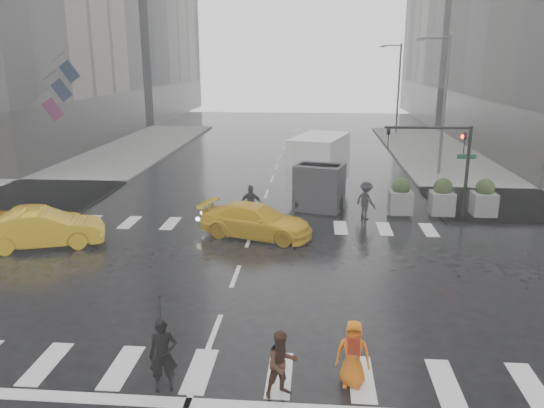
# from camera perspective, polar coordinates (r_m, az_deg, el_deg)

# --- Properties ---
(ground) EXTENTS (120.00, 120.00, 0.00)m
(ground) POSITION_cam_1_polar(r_m,az_deg,el_deg) (19.22, -3.95, -7.75)
(ground) COLOR black
(ground) RESTS_ON ground
(road_markings) EXTENTS (18.00, 48.00, 0.01)m
(road_markings) POSITION_cam_1_polar(r_m,az_deg,el_deg) (19.22, -3.95, -7.73)
(road_markings) COLOR silver
(road_markings) RESTS_ON ground
(traffic_signal_pole) EXTENTS (4.45, 0.42, 4.50)m
(traffic_signal_pole) POSITION_cam_1_polar(r_m,az_deg,el_deg) (26.58, 18.33, 5.24)
(traffic_signal_pole) COLOR black
(traffic_signal_pole) RESTS_ON ground
(street_lamp_near) EXTENTS (2.15, 0.22, 9.00)m
(street_lamp_near) POSITION_cam_1_polar(r_m,az_deg,el_deg) (36.47, 17.87, 10.58)
(street_lamp_near) COLOR #59595B
(street_lamp_near) RESTS_ON ground
(street_lamp_far) EXTENTS (2.15, 0.22, 9.00)m
(street_lamp_far) POSITION_cam_1_polar(r_m,az_deg,el_deg) (56.11, 13.34, 12.32)
(street_lamp_far) COLOR #59595B
(street_lamp_far) RESTS_ON ground
(planter_west) EXTENTS (1.10, 1.10, 1.80)m
(planter_west) POSITION_cam_1_polar(r_m,az_deg,el_deg) (26.82, 13.67, 0.79)
(planter_west) COLOR slate
(planter_west) RESTS_ON ground
(planter_mid) EXTENTS (1.10, 1.10, 1.80)m
(planter_mid) POSITION_cam_1_polar(r_m,az_deg,el_deg) (27.21, 17.83, 0.68)
(planter_mid) COLOR slate
(planter_mid) RESTS_ON ground
(planter_east) EXTENTS (1.10, 1.10, 1.80)m
(planter_east) POSITION_cam_1_polar(r_m,az_deg,el_deg) (27.74, 21.86, 0.58)
(planter_east) COLOR slate
(planter_east) RESTS_ON ground
(flag_cluster) EXTENTS (2.87, 3.06, 4.69)m
(flag_cluster) POSITION_cam_1_polar(r_m,az_deg,el_deg) (40.19, -22.10, 11.57)
(flag_cluster) COLOR #59595B
(flag_cluster) RESTS_ON ground
(pedestrian_black) EXTENTS (1.15, 1.17, 2.43)m
(pedestrian_black) POSITION_cam_1_polar(r_m,az_deg,el_deg) (12.69, -11.80, -13.00)
(pedestrian_black) COLOR black
(pedestrian_black) RESTS_ON ground
(pedestrian_brown) EXTENTS (0.98, 0.90, 1.61)m
(pedestrian_brown) POSITION_cam_1_polar(r_m,az_deg,el_deg) (12.63, 1.08, -16.84)
(pedestrian_brown) COLOR #3F2316
(pedestrian_brown) RESTS_ON ground
(pedestrian_orange) EXTENTS (0.86, 0.61, 1.66)m
(pedestrian_orange) POSITION_cam_1_polar(r_m,az_deg,el_deg) (13.08, 8.71, -15.61)
(pedestrian_orange) COLOR orange
(pedestrian_orange) RESTS_ON ground
(pedestrian_far_a) EXTENTS (1.11, 0.69, 1.87)m
(pedestrian_far_a) POSITION_cam_1_polar(r_m,az_deg,el_deg) (24.80, -2.26, -0.08)
(pedestrian_far_a) COLOR black
(pedestrian_far_a) RESTS_ON ground
(pedestrian_far_b) EXTENTS (1.27, 1.33, 1.84)m
(pedestrian_far_b) POSITION_cam_1_polar(r_m,az_deg,el_deg) (26.00, 10.06, 0.38)
(pedestrian_far_b) COLOR black
(pedestrian_far_b) RESTS_ON ground
(taxi_front) EXTENTS (3.94, 2.13, 1.27)m
(taxi_front) POSITION_cam_1_polar(r_m,az_deg,el_deg) (26.10, -23.89, -1.31)
(taxi_front) COLOR #F0B70C
(taxi_front) RESTS_ON ground
(taxi_mid) EXTENTS (4.96, 3.10, 1.54)m
(taxi_mid) POSITION_cam_1_polar(r_m,az_deg,el_deg) (23.75, -23.28, -2.47)
(taxi_mid) COLOR #F0B70C
(taxi_mid) RESTS_ON ground
(taxi_rear) EXTENTS (4.77, 3.14, 1.44)m
(taxi_rear) POSITION_cam_1_polar(r_m,az_deg,el_deg) (23.08, -1.69, -1.81)
(taxi_rear) COLOR #F0B70C
(taxi_rear) RESTS_ON ground
(box_truck) EXTENTS (2.41, 6.43, 3.41)m
(box_truck) POSITION_cam_1_polar(r_m,az_deg,el_deg) (29.09, 5.12, 3.98)
(box_truck) COLOR silver
(box_truck) RESTS_ON ground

